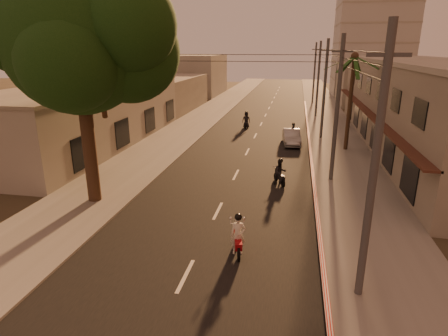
{
  "coord_description": "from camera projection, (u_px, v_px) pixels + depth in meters",
  "views": [
    {
      "loc": [
        3.71,
        -15.65,
        8.18
      ],
      "look_at": [
        -0.16,
        4.58,
        1.56
      ],
      "focal_mm": 30.0,
      "sensor_mm": 36.0,
      "label": 1
    }
  ],
  "objects": [
    {
      "name": "shophouse_row",
      "position": [
        421.0,
        105.0,
        31.02
      ],
      "size": [
        8.8,
        34.2,
        7.3
      ],
      "color": "gray",
      "rests_on": "ground"
    },
    {
      "name": "parked_car",
      "position": [
        292.0,
        137.0,
        33.12
      ],
      "size": [
        2.21,
        4.31,
        1.33
      ],
      "primitive_type": "imported",
      "rotation": [
        0.0,
        0.0,
        0.1
      ],
      "color": "#9DA0A5",
      "rests_on": "ground"
    },
    {
      "name": "scooter_far_a",
      "position": [
        246.0,
        120.0,
        39.81
      ],
      "size": [
        0.89,
        1.87,
        1.84
      ],
      "rotation": [
        0.0,
        0.0,
        0.04
      ],
      "color": "black",
      "rests_on": "ground"
    },
    {
      "name": "curb_stripe",
      "position": [
        310.0,
        151.0,
        30.89
      ],
      "size": [
        0.2,
        60.0,
        0.2
      ],
      "primitive_type": "cube",
      "color": "red",
      "rests_on": "ground"
    },
    {
      "name": "left_building",
      "position": [
        89.0,
        115.0,
        32.6
      ],
      "size": [
        8.2,
        24.2,
        5.2
      ],
      "color": "#9F9B90",
      "rests_on": "ground"
    },
    {
      "name": "broadleaf_tree",
      "position": [
        86.0,
        42.0,
        18.4
      ],
      "size": [
        9.6,
        8.7,
        12.1
      ],
      "color": "black",
      "rests_on": "ground"
    },
    {
      "name": "scooter_red",
      "position": [
        238.0,
        236.0,
        15.4
      ],
      "size": [
        0.87,
        1.83,
        1.82
      ],
      "rotation": [
        0.0,
        0.0,
        0.21
      ],
      "color": "black",
      "rests_on": "ground"
    },
    {
      "name": "filler_right",
      "position": [
        366.0,
        84.0,
        56.46
      ],
      "size": [
        8.0,
        14.0,
        6.0
      ],
      "primitive_type": "cube",
      "color": "#9F9B90",
      "rests_on": "ground"
    },
    {
      "name": "distant_tower",
      "position": [
        375.0,
        12.0,
        63.02
      ],
      "size": [
        12.1,
        12.1,
        28.0
      ],
      "color": "#B7B5B2",
      "rests_on": "ground"
    },
    {
      "name": "filler_left_near",
      "position": [
        165.0,
        94.0,
        51.43
      ],
      "size": [
        8.0,
        14.0,
        4.4
      ],
      "primitive_type": "cube",
      "color": "#9F9B90",
      "rests_on": "ground"
    },
    {
      "name": "ground",
      "position": [
        209.0,
        228.0,
        17.8
      ],
      "size": [
        160.0,
        160.0,
        0.0
      ],
      "primitive_type": "plane",
      "color": "#383023",
      "rests_on": "ground"
    },
    {
      "name": "palm_tree",
      "position": [
        354.0,
        62.0,
        29.15
      ],
      "size": [
        5.0,
        5.0,
        8.2
      ],
      "color": "black",
      "rests_on": "ground"
    },
    {
      "name": "scooter_mid_b",
      "position": [
        293.0,
        133.0,
        34.31
      ],
      "size": [
        1.1,
        1.71,
        1.7
      ],
      "rotation": [
        0.0,
        0.0,
        -0.21
      ],
      "color": "black",
      "rests_on": "ground"
    },
    {
      "name": "scooter_mid_a",
      "position": [
        280.0,
        172.0,
        23.31
      ],
      "size": [
        1.24,
        1.62,
        1.71
      ],
      "rotation": [
        0.0,
        0.0,
        0.42
      ],
      "color": "black",
      "rests_on": "ground"
    },
    {
      "name": "utility_poles",
      "position": [
        326.0,
        67.0,
        33.4
      ],
      "size": [
        1.2,
        48.26,
        9.0
      ],
      "color": "#38383A",
      "rests_on": "ground"
    },
    {
      "name": "filler_left_far",
      "position": [
        198.0,
        75.0,
        67.86
      ],
      "size": [
        8.0,
        14.0,
        7.0
      ],
      "primitive_type": "cube",
      "color": "#9F9B90",
      "rests_on": "ground"
    },
    {
      "name": "road",
      "position": [
        255.0,
        136.0,
        36.5
      ],
      "size": [
        10.0,
        140.0,
        0.02
      ],
      "primitive_type": "cube",
      "color": "black",
      "rests_on": "ground"
    },
    {
      "name": "sidewalk_right",
      "position": [
        335.0,
        139.0,
        35.14
      ],
      "size": [
        5.0,
        140.0,
        0.12
      ],
      "primitive_type": "cube",
      "color": "slate",
      "rests_on": "ground"
    },
    {
      "name": "sidewalk_left",
      "position": [
        181.0,
        132.0,
        37.83
      ],
      "size": [
        5.0,
        140.0,
        0.12
      ],
      "primitive_type": "cube",
      "color": "slate",
      "rests_on": "ground"
    }
  ]
}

